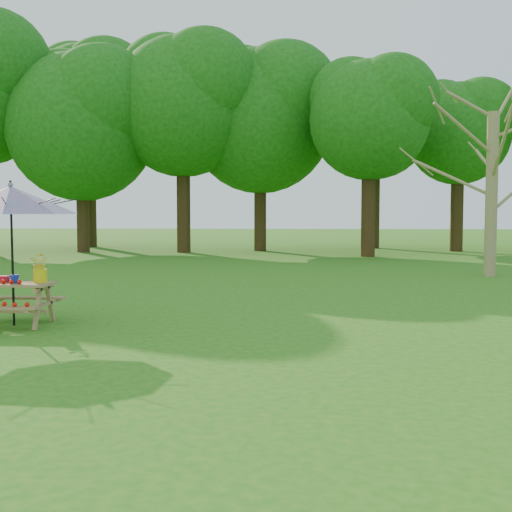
# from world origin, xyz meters

# --- Properties ---
(treeline) EXTENTS (60.00, 12.00, 16.00)m
(treeline) POSITION_xyz_m (0.00, 22.00, 8.00)
(treeline) COLOR #16550E
(treeline) RESTS_ON ground
(bare_tree) EXTENTS (5.94, 5.94, 10.31)m
(bare_tree) POSITION_xyz_m (8.46, 12.80, 6.26)
(bare_tree) COLOR olive
(bare_tree) RESTS_ON ground
(picnic_table) EXTENTS (1.20, 1.32, 0.67)m
(picnic_table) POSITION_xyz_m (-1.26, 4.71, 0.33)
(picnic_table) COLOR #9B7746
(picnic_table) RESTS_ON ground
(patio_umbrella) EXTENTS (2.49, 2.49, 2.25)m
(patio_umbrella) POSITION_xyz_m (-1.26, 4.71, 1.95)
(patio_umbrella) COLOR black
(patio_umbrella) RESTS_ON ground
(produce_bins) EXTENTS (0.35, 0.32, 0.13)m
(produce_bins) POSITION_xyz_m (-1.31, 4.74, 0.72)
(produce_bins) COLOR red
(produce_bins) RESTS_ON picnic_table
(flower_bucket) EXTENTS (0.32, 0.29, 0.46)m
(flower_bucket) POSITION_xyz_m (-0.85, 4.78, 0.91)
(flower_bucket) COLOR yellow
(flower_bucket) RESTS_ON picnic_table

